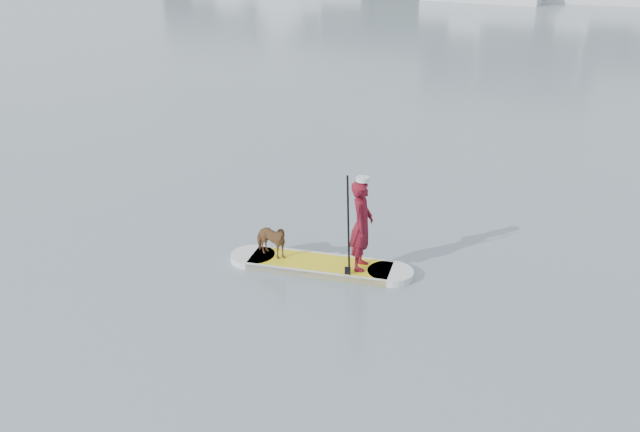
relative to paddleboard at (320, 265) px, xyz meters
The scene contains 6 objects.
ground 2.03m from the paddleboard, 134.12° to the right, with size 140.00×140.00×0.00m, color slate.
paddleboard is the anchor object (origin of this frame).
paddler 1.12m from the paddleboard, 14.79° to the left, with size 0.58×0.38×1.58m, color maroon.
white_cap 1.83m from the paddleboard, 14.79° to the left, with size 0.22×0.22×0.07m, color silver.
dog 0.98m from the paddleboard, 165.21° to the right, with size 0.34×0.75×0.64m, color brown.
paddle 0.99m from the paddleboard, 14.56° to the right, with size 0.11×0.30×2.00m.
Camera 1 is at (6.96, -8.23, 5.75)m, focal length 40.00 mm.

